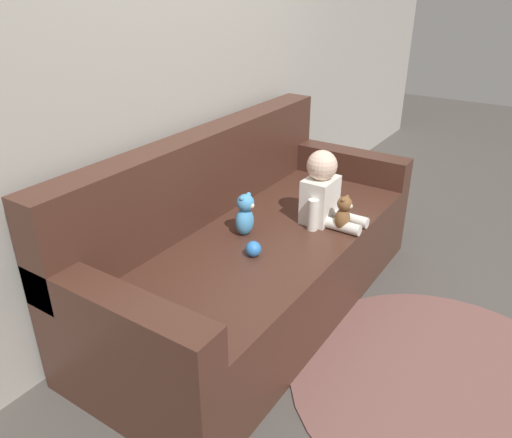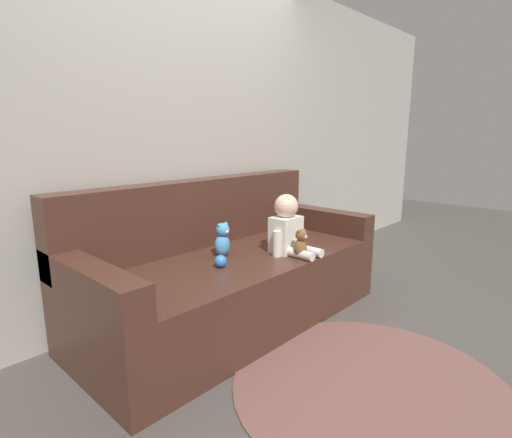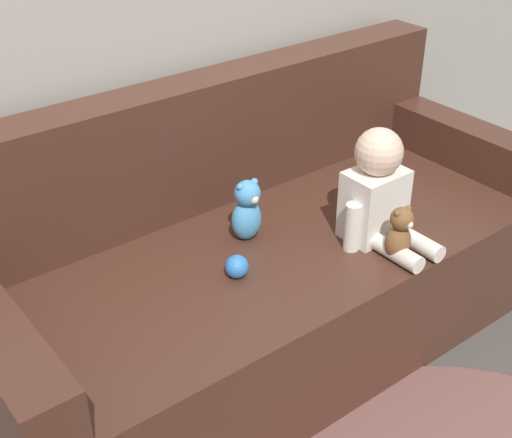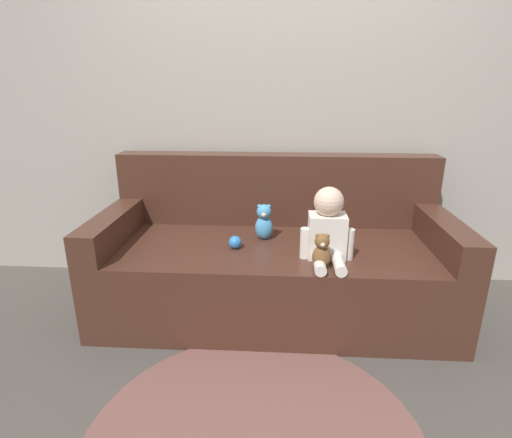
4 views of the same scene
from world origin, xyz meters
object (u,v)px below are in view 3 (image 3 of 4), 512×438
at_px(person_baby, 379,194).
at_px(teddy_bear_brown, 399,234).
at_px(plush_toy_side, 247,210).
at_px(toy_ball, 237,266).
at_px(couch, 261,265).

height_order(person_baby, teddy_bear_brown, person_baby).
bearing_deg(teddy_bear_brown, person_baby, 73.44).
bearing_deg(plush_toy_side, teddy_bear_brown, -51.92).
relative_size(plush_toy_side, toy_ball, 2.97).
xyz_separation_m(teddy_bear_brown, plush_toy_side, (-0.32, 0.41, 0.02)).
bearing_deg(plush_toy_side, couch, 7.11).
bearing_deg(person_baby, teddy_bear_brown, -106.56).
bearing_deg(toy_ball, person_baby, -11.33).
relative_size(teddy_bear_brown, plush_toy_side, 0.86).
bearing_deg(couch, plush_toy_side, -172.89).
xyz_separation_m(person_baby, teddy_bear_brown, (-0.04, -0.14, -0.08)).
height_order(plush_toy_side, toy_ball, plush_toy_side).
height_order(teddy_bear_brown, toy_ball, teddy_bear_brown).
distance_m(person_baby, toy_ball, 0.56).
height_order(couch, person_baby, couch).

